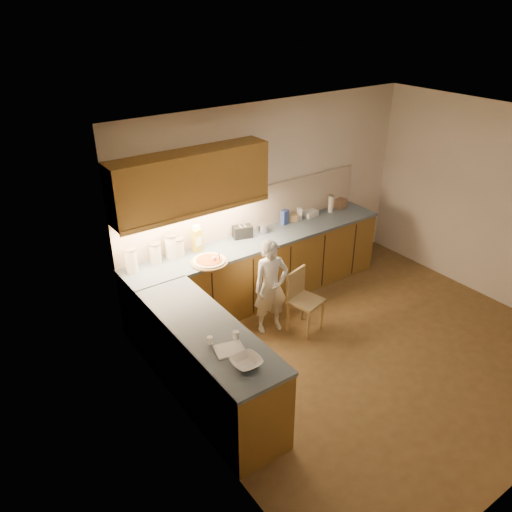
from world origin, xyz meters
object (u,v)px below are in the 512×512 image
oil_jug (197,239)px  toaster (243,232)px  wooden_chair (302,296)px  child (271,287)px  pizza_on_board (209,261)px

oil_jug → toaster: size_ratio=1.26×
wooden_chair → child: bearing=132.4°
wooden_chair → oil_jug: bearing=115.0°
toaster → oil_jug: bearing=-164.1°
child → toaster: size_ratio=4.42×
toaster → child: bearing=-84.4°
wooden_chair → pizza_on_board: bearing=128.0°
toaster → wooden_chair: bearing=-64.6°
wooden_chair → oil_jug: 1.47m
pizza_on_board → wooden_chair: (0.89, -0.67, -0.47)m
child → toaster: bearing=91.7°
pizza_on_board → oil_jug: (0.04, 0.35, 0.14)m
wooden_chair → toaster: size_ratio=2.89×
pizza_on_board → wooden_chair: pizza_on_board is taller
pizza_on_board → toaster: pizza_on_board is taller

